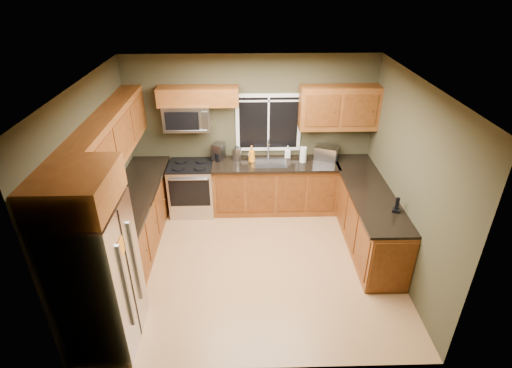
{
  "coord_description": "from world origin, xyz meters",
  "views": [
    {
      "loc": [
        -0.08,
        -4.69,
        3.93
      ],
      "look_at": [
        0.05,
        0.35,
        1.15
      ],
      "focal_mm": 28.0,
      "sensor_mm": 36.0,
      "label": 1
    }
  ],
  "objects_px": {
    "soap_bottle_b": "(288,152)",
    "coffee_maker": "(218,152)",
    "soap_bottle_c": "(251,153)",
    "soap_bottle_a": "(252,154)",
    "cordless_phone": "(397,207)",
    "microwave": "(187,117)",
    "toaster_oven": "(326,153)",
    "kettle": "(237,153)",
    "paper_towel_roll": "(303,155)",
    "range": "(192,188)",
    "refrigerator": "(98,278)"
  },
  "relations": [
    {
      "from": "range",
      "to": "soap_bottle_a",
      "type": "xyz_separation_m",
      "value": [
        1.06,
        0.05,
        0.62
      ]
    },
    {
      "from": "paper_towel_roll",
      "to": "soap_bottle_c",
      "type": "distance_m",
      "value": 0.91
    },
    {
      "from": "coffee_maker",
      "to": "paper_towel_roll",
      "type": "xyz_separation_m",
      "value": [
        1.46,
        -0.13,
        -0.0
      ]
    },
    {
      "from": "range",
      "to": "paper_towel_roll",
      "type": "distance_m",
      "value": 2.03
    },
    {
      "from": "microwave",
      "to": "soap_bottle_b",
      "type": "relative_size",
      "value": 3.62
    },
    {
      "from": "coffee_maker",
      "to": "kettle",
      "type": "height_order",
      "value": "coffee_maker"
    },
    {
      "from": "range",
      "to": "soap_bottle_b",
      "type": "bearing_deg",
      "value": 7.76
    },
    {
      "from": "soap_bottle_a",
      "to": "cordless_phone",
      "type": "xyz_separation_m",
      "value": [
        1.96,
        -1.62,
        -0.08
      ]
    },
    {
      "from": "range",
      "to": "toaster_oven",
      "type": "height_order",
      "value": "toaster_oven"
    },
    {
      "from": "soap_bottle_a",
      "to": "soap_bottle_c",
      "type": "bearing_deg",
      "value": 91.92
    },
    {
      "from": "soap_bottle_b",
      "to": "soap_bottle_c",
      "type": "relative_size",
      "value": 1.35
    },
    {
      "from": "paper_towel_roll",
      "to": "soap_bottle_a",
      "type": "distance_m",
      "value": 0.88
    },
    {
      "from": "toaster_oven",
      "to": "paper_towel_roll",
      "type": "relative_size",
      "value": 1.57
    },
    {
      "from": "range",
      "to": "toaster_oven",
      "type": "distance_m",
      "value": 2.44
    },
    {
      "from": "range",
      "to": "coffee_maker",
      "type": "height_order",
      "value": "coffee_maker"
    },
    {
      "from": "kettle",
      "to": "coffee_maker",
      "type": "bearing_deg",
      "value": 175.74
    },
    {
      "from": "paper_towel_roll",
      "to": "soap_bottle_b",
      "type": "bearing_deg",
      "value": 142.47
    },
    {
      "from": "soap_bottle_b",
      "to": "coffee_maker",
      "type": "bearing_deg",
      "value": -177.12
    },
    {
      "from": "coffee_maker",
      "to": "kettle",
      "type": "bearing_deg",
      "value": -4.26
    },
    {
      "from": "toaster_oven",
      "to": "soap_bottle_a",
      "type": "xyz_separation_m",
      "value": [
        -1.3,
        -0.1,
        0.03
      ]
    },
    {
      "from": "toaster_oven",
      "to": "kettle",
      "type": "distance_m",
      "value": 1.56
    },
    {
      "from": "refrigerator",
      "to": "coffee_maker",
      "type": "bearing_deg",
      "value": 68.31
    },
    {
      "from": "cordless_phone",
      "to": "paper_towel_roll",
      "type": "bearing_deg",
      "value": 123.84
    },
    {
      "from": "paper_towel_roll",
      "to": "cordless_phone",
      "type": "height_order",
      "value": "paper_towel_roll"
    },
    {
      "from": "microwave",
      "to": "soap_bottle_b",
      "type": "xyz_separation_m",
      "value": [
        1.69,
        0.09,
        -0.68
      ]
    },
    {
      "from": "range",
      "to": "coffee_maker",
      "type": "xyz_separation_m",
      "value": [
        0.48,
        0.17,
        0.61
      ]
    },
    {
      "from": "refrigerator",
      "to": "soap_bottle_c",
      "type": "relative_size",
      "value": 11.58
    },
    {
      "from": "paper_towel_roll",
      "to": "soap_bottle_c",
      "type": "relative_size",
      "value": 1.89
    },
    {
      "from": "soap_bottle_b",
      "to": "kettle",
      "type": "bearing_deg",
      "value": -174.54
    },
    {
      "from": "kettle",
      "to": "paper_towel_roll",
      "type": "relative_size",
      "value": 0.94
    },
    {
      "from": "toaster_oven",
      "to": "paper_towel_roll",
      "type": "xyz_separation_m",
      "value": [
        -0.42,
        -0.11,
        0.01
      ]
    },
    {
      "from": "refrigerator",
      "to": "toaster_oven",
      "type": "distance_m",
      "value": 4.22
    },
    {
      "from": "microwave",
      "to": "paper_towel_roll",
      "type": "height_order",
      "value": "microwave"
    },
    {
      "from": "toaster_oven",
      "to": "coffee_maker",
      "type": "xyz_separation_m",
      "value": [
        -1.88,
        0.02,
        0.02
      ]
    },
    {
      "from": "kettle",
      "to": "soap_bottle_c",
      "type": "bearing_deg",
      "value": 18.93
    },
    {
      "from": "range",
      "to": "kettle",
      "type": "relative_size",
      "value": 3.42
    },
    {
      "from": "refrigerator",
      "to": "soap_bottle_b",
      "type": "relative_size",
      "value": 8.57
    },
    {
      "from": "toaster_oven",
      "to": "paper_towel_roll",
      "type": "height_order",
      "value": "paper_towel_roll"
    },
    {
      "from": "soap_bottle_a",
      "to": "cordless_phone",
      "type": "distance_m",
      "value": 2.55
    },
    {
      "from": "microwave",
      "to": "kettle",
      "type": "distance_m",
      "value": 1.04
    },
    {
      "from": "range",
      "to": "paper_towel_roll",
      "type": "xyz_separation_m",
      "value": [
        1.94,
        0.04,
        0.6
      ]
    },
    {
      "from": "cordless_phone",
      "to": "toaster_oven",
      "type": "bearing_deg",
      "value": 110.98
    },
    {
      "from": "soap_bottle_b",
      "to": "soap_bottle_c",
      "type": "height_order",
      "value": "soap_bottle_b"
    },
    {
      "from": "range",
      "to": "microwave",
      "type": "height_order",
      "value": "microwave"
    },
    {
      "from": "refrigerator",
      "to": "range",
      "type": "relative_size",
      "value": 1.92
    },
    {
      "from": "microwave",
      "to": "coffee_maker",
      "type": "xyz_separation_m",
      "value": [
        0.48,
        0.03,
        -0.65
      ]
    },
    {
      "from": "microwave",
      "to": "paper_towel_roll",
      "type": "distance_m",
      "value": 2.05
    },
    {
      "from": "soap_bottle_c",
      "to": "soap_bottle_b",
      "type": "bearing_deg",
      "value": 0.0
    },
    {
      "from": "soap_bottle_b",
      "to": "toaster_oven",
      "type": "bearing_deg",
      "value": -7.08
    },
    {
      "from": "soap_bottle_a",
      "to": "kettle",
      "type": "bearing_deg",
      "value": 159.04
    }
  ]
}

